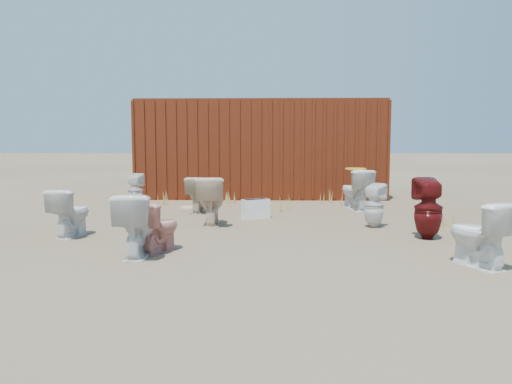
{
  "coord_description": "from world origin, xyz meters",
  "views": [
    {
      "loc": [
        0.24,
        -7.74,
        1.41
      ],
      "look_at": [
        0.0,
        0.6,
        0.55
      ],
      "focal_mm": 35.0,
      "sensor_mm": 36.0,
      "label": 1
    }
  ],
  "objects_px": {
    "toilet_back_e": "(374,205)",
    "toilet_front_maroon": "(428,209)",
    "toilet_back_beige_left": "(211,201)",
    "loose_tank": "(256,209)",
    "toilet_back_yellowlid": "(355,190)",
    "toilet_front_pink": "(158,227)",
    "shipping_container": "(261,149)",
    "toilet_front_a": "(71,213)",
    "toilet_back_beige_right": "(198,195)",
    "toilet_front_c": "(137,225)",
    "toilet_front_e": "(478,234)",
    "toilet_back_a": "(135,191)"
  },
  "relations": [
    {
      "from": "shipping_container",
      "to": "toilet_front_maroon",
      "type": "height_order",
      "value": "shipping_container"
    },
    {
      "from": "toilet_front_maroon",
      "to": "toilet_back_beige_right",
      "type": "relative_size",
      "value": 1.23
    },
    {
      "from": "toilet_back_beige_right",
      "to": "toilet_back_yellowlid",
      "type": "height_order",
      "value": "toilet_back_yellowlid"
    },
    {
      "from": "shipping_container",
      "to": "toilet_front_a",
      "type": "relative_size",
      "value": 8.41
    },
    {
      "from": "toilet_front_pink",
      "to": "toilet_back_beige_left",
      "type": "relative_size",
      "value": 0.79
    },
    {
      "from": "toilet_back_yellowlid",
      "to": "toilet_back_e",
      "type": "height_order",
      "value": "toilet_back_yellowlid"
    },
    {
      "from": "toilet_front_maroon",
      "to": "toilet_back_beige_left",
      "type": "bearing_deg",
      "value": -22.68
    },
    {
      "from": "toilet_back_yellowlid",
      "to": "loose_tank",
      "type": "bearing_deg",
      "value": 10.86
    },
    {
      "from": "toilet_front_pink",
      "to": "toilet_back_e",
      "type": "xyz_separation_m",
      "value": [
        3.11,
        1.9,
        0.04
      ]
    },
    {
      "from": "toilet_front_c",
      "to": "shipping_container",
      "type": "bearing_deg",
      "value": -102.03
    },
    {
      "from": "toilet_front_c",
      "to": "toilet_back_beige_right",
      "type": "xyz_separation_m",
      "value": [
        0.19,
        3.75,
        -0.04
      ]
    },
    {
      "from": "toilet_front_maroon",
      "to": "toilet_back_e",
      "type": "distance_m",
      "value": 1.12
    },
    {
      "from": "shipping_container",
      "to": "toilet_front_a",
      "type": "height_order",
      "value": "shipping_container"
    },
    {
      "from": "toilet_front_pink",
      "to": "toilet_back_e",
      "type": "height_order",
      "value": "toilet_back_e"
    },
    {
      "from": "toilet_front_maroon",
      "to": "toilet_back_yellowlid",
      "type": "bearing_deg",
      "value": -83.79
    },
    {
      "from": "toilet_back_e",
      "to": "toilet_back_beige_left",
      "type": "bearing_deg",
      "value": 35.69
    },
    {
      "from": "toilet_front_a",
      "to": "toilet_front_maroon",
      "type": "distance_m",
      "value": 5.2
    },
    {
      "from": "shipping_container",
      "to": "toilet_back_a",
      "type": "xyz_separation_m",
      "value": [
        -2.61,
        -2.57,
        -0.84
      ]
    },
    {
      "from": "toilet_front_c",
      "to": "loose_tank",
      "type": "distance_m",
      "value": 3.36
    },
    {
      "from": "toilet_front_maroon",
      "to": "toilet_front_e",
      "type": "height_order",
      "value": "toilet_front_maroon"
    },
    {
      "from": "toilet_front_e",
      "to": "toilet_back_yellowlid",
      "type": "xyz_separation_m",
      "value": [
        -0.59,
        4.59,
        0.04
      ]
    },
    {
      "from": "toilet_front_a",
      "to": "toilet_front_e",
      "type": "distance_m",
      "value": 5.49
    },
    {
      "from": "toilet_back_a",
      "to": "toilet_back_beige_left",
      "type": "height_order",
      "value": "toilet_back_beige_left"
    },
    {
      "from": "toilet_back_yellowlid",
      "to": "toilet_front_maroon",
      "type": "bearing_deg",
      "value": 81.55
    },
    {
      "from": "toilet_front_pink",
      "to": "toilet_back_beige_left",
      "type": "xyz_separation_m",
      "value": [
        0.42,
        2.05,
        0.08
      ]
    },
    {
      "from": "toilet_front_pink",
      "to": "toilet_back_beige_right",
      "type": "bearing_deg",
      "value": -66.35
    },
    {
      "from": "toilet_front_maroon",
      "to": "toilet_back_beige_left",
      "type": "xyz_separation_m",
      "value": [
        -3.26,
        1.1,
        -0.03
      ]
    },
    {
      "from": "toilet_front_maroon",
      "to": "toilet_back_a",
      "type": "height_order",
      "value": "toilet_front_maroon"
    },
    {
      "from": "toilet_front_pink",
      "to": "toilet_back_e",
      "type": "relative_size",
      "value": 0.9
    },
    {
      "from": "toilet_back_yellowlid",
      "to": "toilet_front_e",
      "type": "bearing_deg",
      "value": 78.7
    },
    {
      "from": "toilet_front_a",
      "to": "toilet_back_beige_right",
      "type": "height_order",
      "value": "same"
    },
    {
      "from": "toilet_back_e",
      "to": "toilet_front_maroon",
      "type": "bearing_deg",
      "value": 159.87
    },
    {
      "from": "toilet_back_beige_left",
      "to": "toilet_back_yellowlid",
      "type": "relative_size",
      "value": 0.98
    },
    {
      "from": "shipping_container",
      "to": "toilet_back_a",
      "type": "relative_size",
      "value": 8.28
    },
    {
      "from": "toilet_back_e",
      "to": "toilet_front_c",
      "type": "bearing_deg",
      "value": 72.13
    },
    {
      "from": "shipping_container",
      "to": "toilet_back_e",
      "type": "xyz_separation_m",
      "value": [
        1.93,
        -4.84,
        -0.84
      ]
    },
    {
      "from": "toilet_back_beige_left",
      "to": "loose_tank",
      "type": "xyz_separation_m",
      "value": [
        0.73,
        0.76,
        -0.23
      ]
    },
    {
      "from": "toilet_back_beige_left",
      "to": "toilet_back_yellowlid",
      "type": "bearing_deg",
      "value": -148.58
    },
    {
      "from": "toilet_front_c",
      "to": "toilet_back_beige_left",
      "type": "xyz_separation_m",
      "value": [
        0.62,
        2.32,
        0.02
      ]
    },
    {
      "from": "toilet_back_a",
      "to": "toilet_back_beige_right",
      "type": "relative_size",
      "value": 1.01
    },
    {
      "from": "toilet_back_yellowlid",
      "to": "toilet_back_beige_left",
      "type": "bearing_deg",
      "value": 16.05
    },
    {
      "from": "toilet_back_beige_left",
      "to": "toilet_back_yellowlid",
      "type": "distance_m",
      "value": 3.31
    },
    {
      "from": "toilet_front_a",
      "to": "toilet_front_e",
      "type": "xyz_separation_m",
      "value": [
        5.25,
        -1.62,
        0.02
      ]
    },
    {
      "from": "loose_tank",
      "to": "toilet_back_e",
      "type": "bearing_deg",
      "value": -53.0
    },
    {
      "from": "toilet_front_maroon",
      "to": "toilet_back_a",
      "type": "distance_m",
      "value": 6.04
    },
    {
      "from": "toilet_back_a",
      "to": "toilet_front_c",
      "type": "bearing_deg",
      "value": 113.62
    },
    {
      "from": "toilet_front_c",
      "to": "toilet_back_beige_right",
      "type": "relative_size",
      "value": 1.1
    },
    {
      "from": "toilet_front_e",
      "to": "loose_tank",
      "type": "bearing_deg",
      "value": -77.65
    },
    {
      "from": "toilet_front_a",
      "to": "toilet_back_a",
      "type": "height_order",
      "value": "toilet_back_a"
    },
    {
      "from": "toilet_back_yellowlid",
      "to": "toilet_front_a",
      "type": "bearing_deg",
      "value": 13.84
    }
  ]
}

